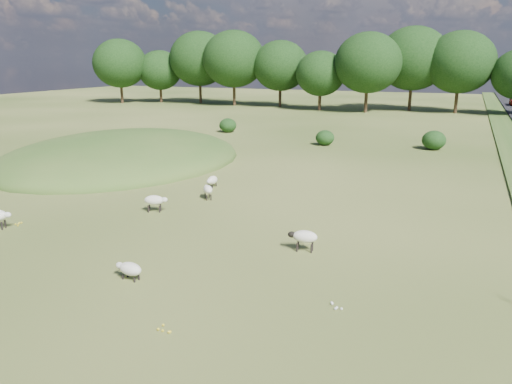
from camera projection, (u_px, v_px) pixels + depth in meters
ground at (311, 153)px, 39.19m from camera, size 160.00×160.00×0.00m
mound at (123, 160)px, 36.56m from camera, size 16.00×20.00×4.00m
treeline at (379, 64)px, 69.46m from camera, size 96.28×14.66×11.70m
shrubs at (332, 134)px, 44.28m from camera, size 21.72×5.49×1.56m
sheep_0 at (130, 269)px, 16.68m from camera, size 1.08×0.55×0.61m
sheep_2 at (212, 180)px, 28.77m from camera, size 0.54×1.13×0.65m
sheep_3 at (304, 237)px, 19.11m from camera, size 1.19×0.62×0.84m
sheep_4 at (155, 200)px, 24.06m from camera, size 1.19×0.79×0.83m
sheep_5 at (208, 189)px, 26.28m from camera, size 0.90×1.02×0.76m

